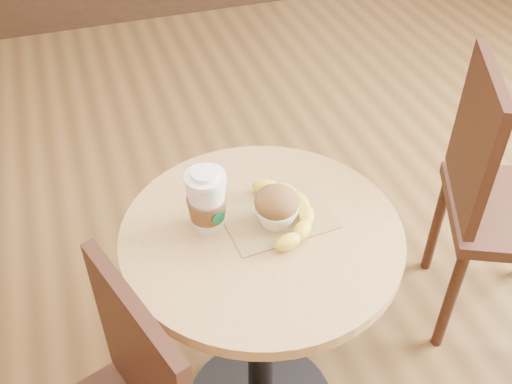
{
  "coord_description": "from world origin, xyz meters",
  "views": [
    {
      "loc": [
        -0.33,
        -0.82,
        1.68
      ],
      "look_at": [
        -0.02,
        0.12,
        0.83
      ],
      "focal_mm": 42.0,
      "sensor_mm": 36.0,
      "label": 1
    }
  ],
  "objects_px": {
    "cafe_table": "(261,301)",
    "banana": "(288,210)",
    "chair_right": "(499,197)",
    "coffee_cup": "(207,202)",
    "muffin": "(277,207)"
  },
  "relations": [
    {
      "from": "chair_right",
      "to": "muffin",
      "type": "relative_size",
      "value": 8.97
    },
    {
      "from": "cafe_table",
      "to": "chair_right",
      "type": "bearing_deg",
      "value": 10.2
    },
    {
      "from": "cafe_table",
      "to": "banana",
      "type": "bearing_deg",
      "value": 18.82
    },
    {
      "from": "coffee_cup",
      "to": "banana",
      "type": "height_order",
      "value": "coffee_cup"
    },
    {
      "from": "cafe_table",
      "to": "chair_right",
      "type": "height_order",
      "value": "chair_right"
    },
    {
      "from": "cafe_table",
      "to": "chair_right",
      "type": "distance_m",
      "value": 0.81
    },
    {
      "from": "banana",
      "to": "muffin",
      "type": "bearing_deg",
      "value": -152.85
    },
    {
      "from": "coffee_cup",
      "to": "muffin",
      "type": "height_order",
      "value": "coffee_cup"
    },
    {
      "from": "cafe_table",
      "to": "muffin",
      "type": "bearing_deg",
      "value": 19.93
    },
    {
      "from": "cafe_table",
      "to": "coffee_cup",
      "type": "bearing_deg",
      "value": 152.37
    },
    {
      "from": "muffin",
      "to": "banana",
      "type": "xyz_separation_m",
      "value": [
        0.03,
        0.01,
        -0.03
      ]
    },
    {
      "from": "chair_right",
      "to": "banana",
      "type": "height_order",
      "value": "chair_right"
    },
    {
      "from": "cafe_table",
      "to": "chair_right",
      "type": "xyz_separation_m",
      "value": [
        0.8,
        0.14,
        -0.0
      ]
    },
    {
      "from": "cafe_table",
      "to": "banana",
      "type": "distance_m",
      "value": 0.28
    },
    {
      "from": "cafe_table",
      "to": "coffee_cup",
      "type": "distance_m",
      "value": 0.33
    }
  ]
}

